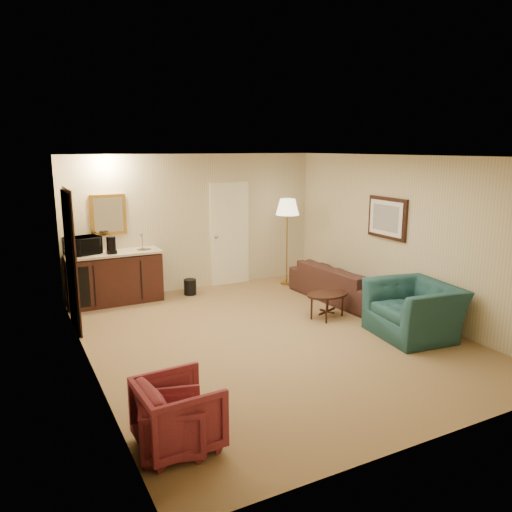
{
  "coord_description": "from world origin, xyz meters",
  "views": [
    {
      "loc": [
        -3.34,
        -6.02,
        2.72
      ],
      "look_at": [
        0.02,
        0.5,
        1.12
      ],
      "focal_mm": 35.0,
      "sensor_mm": 36.0,
      "label": 1
    }
  ],
  "objects": [
    {
      "name": "teal_armchair",
      "position": [
        1.9,
        -0.9,
        0.53
      ],
      "size": [
        0.92,
        1.29,
        1.05
      ],
      "primitive_type": "imported",
      "rotation": [
        0.0,
        0.0,
        -1.69
      ],
      "color": "#1E454B",
      "rests_on": "ground"
    },
    {
      "name": "rose_chair_far",
      "position": [
        -2.15,
        -2.06,
        0.29
      ],
      "size": [
        0.66,
        0.68,
        0.58
      ],
      "primitive_type": "imported",
      "rotation": [
        0.0,
        0.0,
        1.3
      ],
      "color": "#912F42",
      "rests_on": "ground"
    },
    {
      "name": "ground",
      "position": [
        0.0,
        0.0,
        0.0
      ],
      "size": [
        6.0,
        6.0,
        0.0
      ],
      "primitive_type": "plane",
      "color": "#97734C",
      "rests_on": "ground"
    },
    {
      "name": "rose_chair_near",
      "position": [
        -2.07,
        -2.0,
        0.36
      ],
      "size": [
        0.69,
        0.74,
        0.73
      ],
      "primitive_type": "imported",
      "rotation": [
        0.0,
        0.0,
        1.62
      ],
      "color": "#912F42",
      "rests_on": "ground"
    },
    {
      "name": "waste_bin",
      "position": [
        -0.3,
        2.59,
        0.15
      ],
      "size": [
        0.28,
        0.28,
        0.29
      ],
      "primitive_type": "cylinder",
      "rotation": [
        0.0,
        0.0,
        0.21
      ],
      "color": "black",
      "rests_on": "ground"
    },
    {
      "name": "microwave",
      "position": [
        -2.15,
        2.77,
        1.11
      ],
      "size": [
        0.62,
        0.45,
        0.38
      ],
      "primitive_type": "imported",
      "rotation": [
        0.0,
        0.0,
        0.27
      ],
      "color": "black",
      "rests_on": "wetbar_cabinet"
    },
    {
      "name": "floor_lamp",
      "position": [
        1.7,
        2.4,
        0.87
      ],
      "size": [
        0.49,
        0.49,
        1.74
      ],
      "primitive_type": "cube",
      "rotation": [
        0.0,
        0.0,
        -0.07
      ],
      "color": "#AD7D39",
      "rests_on": "ground"
    },
    {
      "name": "coffee_maker",
      "position": [
        -1.7,
        2.62,
        1.07
      ],
      "size": [
        0.16,
        0.16,
        0.3
      ],
      "primitive_type": "cylinder",
      "rotation": [
        0.0,
        0.0,
        -0.02
      ],
      "color": "black",
      "rests_on": "wetbar_cabinet"
    },
    {
      "name": "sofa",
      "position": [
        2.04,
        1.01,
        0.42
      ],
      "size": [
        0.78,
        2.21,
        0.85
      ],
      "primitive_type": "imported",
      "rotation": [
        0.0,
        0.0,
        1.64
      ],
      "color": "black",
      "rests_on": "ground"
    },
    {
      "name": "room_walls",
      "position": [
        -0.1,
        0.77,
        1.72
      ],
      "size": [
        5.02,
        6.01,
        2.61
      ],
      "color": "beige",
      "rests_on": "ground"
    },
    {
      "name": "wetbar_cabinet",
      "position": [
        -1.65,
        2.72,
        0.46
      ],
      "size": [
        1.64,
        0.58,
        0.92
      ],
      "primitive_type": "cube",
      "color": "#361311",
      "rests_on": "ground"
    },
    {
      "name": "coffee_table",
      "position": [
        1.23,
        0.32,
        0.21
      ],
      "size": [
        0.84,
        0.71,
        0.41
      ],
      "primitive_type": "cube",
      "rotation": [
        0.0,
        0.0,
        0.37
      ],
      "color": "black",
      "rests_on": "ground"
    }
  ]
}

